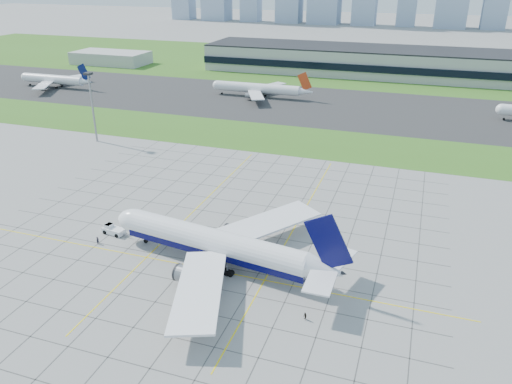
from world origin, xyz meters
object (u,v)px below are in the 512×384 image
Objects in this scene: light_mast at (91,99)px; airliner at (217,244)px; pushback_tug at (113,230)px; crew_far at (305,316)px; distant_jet_1 at (258,88)px; distant_jet_0 at (54,79)px; crew_near at (98,240)px.

airliner is (76.07, -64.06, -11.28)m from light_mast.
crew_far is at bearing -9.81° from pushback_tug.
distant_jet_1 is at bearing 159.12° from crew_far.
light_mast is at bearing -42.91° from distant_jet_0.
airliner is at bearing -70.38° from crew_near.
crew_far is 0.04× the size of distant_jet_0.
light_mast reaches higher than airliner.
light_mast is at bearing 148.06° from airliner.
crew_near is 183.82m from distant_jet_0.
airliner reaches higher than crew_near.
distant_jet_0 reaches higher than crew_near.
distant_jet_0 is (-122.83, 136.71, 3.55)m from crew_near.
distant_jet_0 is at bearing -172.38° from crew_far.
light_mast reaches higher than pushback_tug.
light_mast is 81.39m from crew_near.
crew_far is at bearing -68.62° from distant_jet_1.
airliner reaches higher than distant_jet_0.
light_mast is 100.09m from airliner.
light_mast is at bearing 136.09° from pushback_tug.
pushback_tug is 0.20× the size of distant_jet_0.
crew_near is 1.21× the size of crew_far.
distant_jet_0 is at bearing 137.09° from light_mast.
airliner reaches higher than crew_far.
airliner is at bearing -74.79° from distant_jet_1.
distant_jet_0 is 112.97m from distant_jet_1.
crew_near is 0.04× the size of distant_jet_0.
distant_jet_0 is (-152.85, 135.42, -0.41)m from airliner.
light_mast is at bearing -112.23° from distant_jet_1.
pushback_tug is at bearing -150.23° from crew_far.
distant_jet_0 is at bearing -172.46° from distant_jet_1.
light_mast is 13.66× the size of crew_near.
crew_far is (52.98, -11.44, -0.16)m from crew_near.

